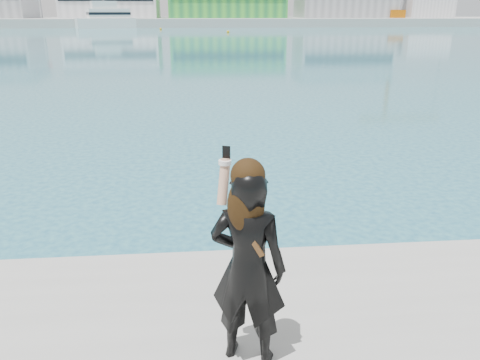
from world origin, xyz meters
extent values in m
cube|color=#9E9E99|center=(0.00, 130.00, 1.00)|extent=(320.00, 40.00, 2.00)
cube|color=silver|center=(-22.00, 128.00, 6.50)|extent=(24.00, 15.00, 9.00)
cube|color=silver|center=(62.00, 126.00, 5.00)|extent=(12.00, 10.00, 6.00)
cube|color=#CB650B|center=(52.00, 122.00, 3.00)|extent=(4.00, 4.00, 2.00)
cylinder|color=silver|center=(-38.00, 121.00, 6.00)|extent=(0.16, 0.16, 8.00)
cylinder|color=silver|center=(22.00, 121.00, 6.00)|extent=(0.16, 0.16, 8.00)
cube|color=white|center=(-19.03, 110.45, 1.08)|extent=(16.81, 9.95, 2.17)
cube|color=white|center=(-19.88, 110.14, 3.16)|extent=(9.79, 6.73, 1.99)
cube|color=white|center=(-20.72, 109.82, 4.97)|extent=(6.15, 4.78, 1.63)
cube|color=black|center=(-19.88, 110.14, 3.16)|extent=(9.99, 6.88, 0.54)
sphere|color=#E3A20B|center=(5.41, 83.03, 0.00)|extent=(0.50, 0.50, 0.50)
sphere|color=#E3A20B|center=(-7.62, 99.43, 0.00)|extent=(0.50, 0.50, 0.50)
imported|color=black|center=(0.14, -0.86, 1.64)|extent=(0.71, 0.58, 1.67)
sphere|color=black|center=(0.13, -0.88, 2.42)|extent=(0.26, 0.26, 0.26)
ellipsoid|color=black|center=(0.12, -0.93, 2.21)|extent=(0.28, 0.15, 0.45)
cylinder|color=tan|center=(-0.03, -0.70, 2.31)|extent=(0.14, 0.21, 0.36)
cylinder|color=white|center=(-0.02, -0.66, 2.45)|extent=(0.10, 0.10, 0.03)
cube|color=black|center=(-0.01, -0.62, 2.51)|extent=(0.06, 0.03, 0.12)
cube|color=#4C2D14|center=(0.14, -0.96, 1.97)|extent=(0.23, 0.10, 0.34)
camera|label=1|loc=(-0.21, -4.06, 3.53)|focal=35.00mm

